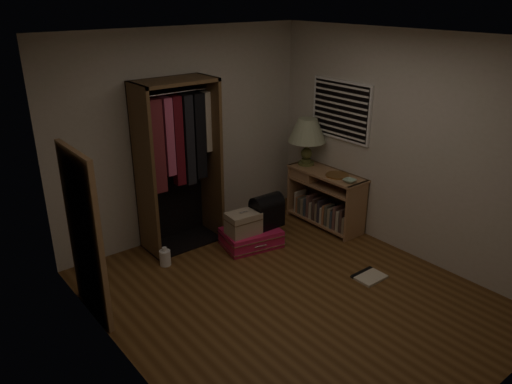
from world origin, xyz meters
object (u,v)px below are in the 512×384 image
table_lamp (307,131)px  white_jug (165,258)px  floor_mirror (85,236)px  train_case (243,223)px  open_wardrobe (178,151)px  pink_suitcase (251,237)px  console_bookshelf (323,196)px  black_bag (267,210)px

table_lamp → white_jug: table_lamp is taller
floor_mirror → train_case: bearing=3.6°
open_wardrobe → white_jug: open_wardrobe is taller
open_wardrobe → white_jug: size_ratio=9.00×
floor_mirror → table_lamp: size_ratio=2.65×
pink_suitcase → white_jug: white_jug is taller
floor_mirror → pink_suitcase: size_ratio=2.14×
floor_mirror → pink_suitcase: 2.21m
console_bookshelf → pink_suitcase: (-1.16, 0.10, -0.29)m
pink_suitcase → table_lamp: 1.63m
open_wardrobe → pink_suitcase: (0.60, -0.63, -1.09)m
black_bag → white_jug: 1.37m
floor_mirror → train_case: 2.01m
white_jug → train_case: bearing=-15.3°
floor_mirror → black_bag: size_ratio=4.01×
open_wardrobe → train_case: (0.47, -0.65, -0.85)m
train_case → white_jug: size_ratio=1.87×
black_bag → table_lamp: 1.27m
console_bookshelf → black_bag: console_bookshelf is taller
open_wardrobe → pink_suitcase: open_wardrobe is taller
open_wardrobe → train_case: size_ratio=4.81×
floor_mirror → train_case: (1.94, 0.12, -0.50)m
pink_suitcase → white_jug: bearing=178.9°
table_lamp → floor_mirror: bearing=-173.0°
floor_mirror → white_jug: floor_mirror is taller
black_bag → table_lamp: table_lamp is taller
open_wardrobe → floor_mirror: open_wardrobe is taller
black_bag → open_wardrobe: bearing=142.3°
table_lamp → open_wardrobe: bearing=168.3°
floor_mirror → pink_suitcase: bearing=3.8°
console_bookshelf → open_wardrobe: 2.08m
train_case → black_bag: size_ratio=1.01×
console_bookshelf → floor_mirror: 3.27m
console_bookshelf → train_case: bearing=176.3°
pink_suitcase → black_bag: 0.39m
open_wardrobe → console_bookshelf: bearing=-22.5°
train_case → open_wardrobe: bearing=131.3°
console_bookshelf → table_lamp: bearing=89.3°
console_bookshelf → pink_suitcase: console_bookshelf is taller
pink_suitcase → train_case: train_case is taller
console_bookshelf → floor_mirror: size_ratio=0.66×
open_wardrobe → black_bag: size_ratio=4.84×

